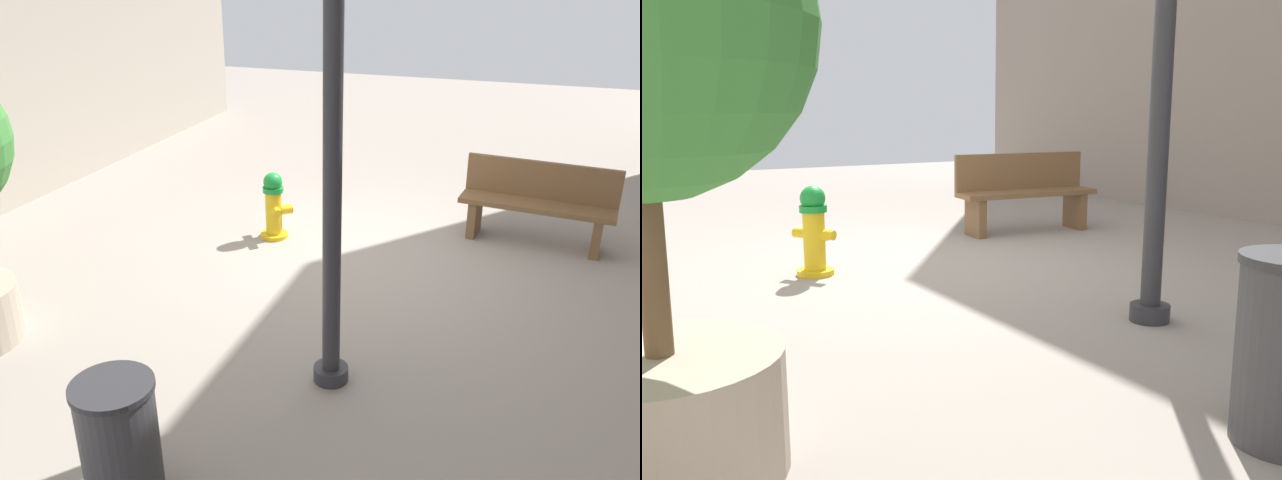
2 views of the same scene
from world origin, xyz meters
TOP-DOWN VIEW (x-y plane):
  - ground_plane at (0.00, 0.00)m, footprint 23.40×23.40m
  - fire_hydrant at (1.19, -0.19)m, footprint 0.38×0.39m
  - bench_near at (-1.77, -1.06)m, footprint 1.78×0.62m
  - street_lamp at (-0.37, 2.36)m, footprint 0.36×0.36m
  - trash_bin at (0.46, 3.97)m, footprint 0.50×0.50m

SIDE VIEW (x-z plane):
  - ground_plane at x=0.00m, z-range 0.00..0.00m
  - fire_hydrant at x=1.19m, z-range 0.00..0.81m
  - trash_bin at x=0.46m, z-range 0.00..0.86m
  - bench_near at x=-1.77m, z-range 0.02..0.97m
  - street_lamp at x=-0.37m, z-range 0.46..4.15m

